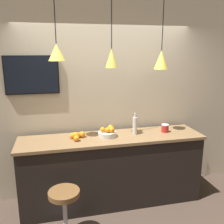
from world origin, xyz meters
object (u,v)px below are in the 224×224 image
at_px(spread_jar, 165,128).
at_px(mounted_tv, 32,75).
at_px(fruit_bowl, 108,133).
at_px(juice_bottle, 135,125).
at_px(bar_stool, 65,209).

relative_size(spread_jar, mounted_tv, 0.16).
relative_size(fruit_bowl, juice_bottle, 0.81).
height_order(bar_stool, mounted_tv, mounted_tv).
bearing_deg(juice_bottle, fruit_bowl, -179.45).
bearing_deg(juice_bottle, mounted_tv, 166.04).
bearing_deg(bar_stool, spread_jar, 23.25).
bearing_deg(mounted_tv, bar_stool, -71.62).
xyz_separation_m(fruit_bowl, mounted_tv, (-0.97, 0.34, 0.78)).
distance_m(fruit_bowl, juice_bottle, 0.40).
relative_size(bar_stool, mounted_tv, 0.88).
bearing_deg(juice_bottle, bar_stool, -148.17).
distance_m(fruit_bowl, spread_jar, 0.85).
bearing_deg(spread_jar, bar_stool, -156.75).
distance_m(bar_stool, fruit_bowl, 1.11).
bearing_deg(fruit_bowl, spread_jar, 0.25).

